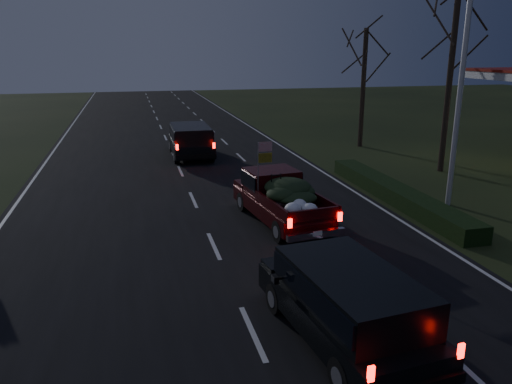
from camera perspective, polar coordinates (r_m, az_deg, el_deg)
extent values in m
plane|color=black|center=(15.38, -4.84, -6.22)|extent=(120.00, 120.00, 0.00)
cube|color=black|center=(15.38, -4.84, -6.19)|extent=(14.00, 120.00, 0.02)
cube|color=black|center=(20.54, 15.66, -0.14)|extent=(1.00, 10.00, 0.60)
cylinder|color=silver|center=(19.93, 22.35, 11.09)|extent=(0.20, 0.20, 9.00)
cylinder|color=black|center=(25.74, 21.21, 11.50)|extent=(0.28, 0.28, 8.50)
cylinder|color=black|center=(31.32, 12.13, 11.45)|extent=(0.28, 0.28, 7.00)
cube|color=#360709|center=(17.32, 2.83, -1.63)|extent=(2.43, 4.87, 0.51)
cube|color=#360709|center=(17.87, 1.77, 1.28)|extent=(1.90, 1.70, 0.84)
cube|color=black|center=(17.84, 1.77, 1.57)|extent=(1.98, 1.62, 0.51)
cube|color=#360709|center=(16.19, 4.58, -1.90)|extent=(2.04, 2.81, 0.06)
ellipsoid|color=black|center=(16.49, 4.06, -0.02)|extent=(1.69, 1.85, 0.56)
cylinder|color=gray|center=(16.64, 0.24, 2.51)|extent=(0.03, 0.03, 1.87)
cube|color=red|center=(16.57, 1.06, 5.19)|extent=(0.49, 0.08, 0.32)
cube|color=gold|center=(16.65, 1.05, 3.93)|extent=(0.49, 0.08, 0.32)
cube|color=black|center=(28.18, -7.50, 5.33)|extent=(2.13, 5.03, 0.63)
cube|color=black|center=(27.80, -7.49, 6.67)|extent=(2.00, 3.67, 0.83)
cube|color=black|center=(27.79, -7.50, 6.84)|extent=(2.10, 3.57, 0.50)
cube|color=black|center=(10.65, 9.93, -13.50)|extent=(2.44, 4.84, 0.58)
cube|color=black|center=(10.16, 10.81, -10.87)|extent=(2.19, 3.57, 0.78)
cube|color=black|center=(10.13, 10.83, -10.48)|extent=(2.27, 3.49, 0.47)
cube|color=black|center=(10.67, 2.19, -9.91)|extent=(0.12, 0.22, 0.16)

